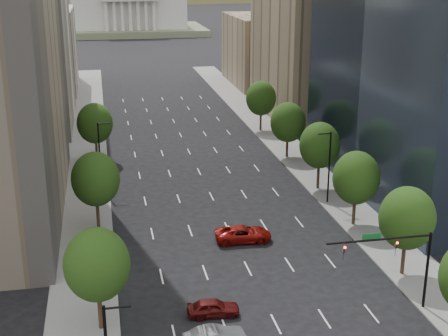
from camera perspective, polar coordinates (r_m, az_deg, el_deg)
sidewalk_left at (r=78.76m, az=-12.32°, el=-3.23°), size 6.00×200.00×0.15m
sidewalk_right at (r=83.69m, az=9.38°, el=-1.75°), size 6.00×200.00×0.15m
midrise_cream_left at (r=117.62m, az=-17.42°, el=12.13°), size 14.00×30.00×35.00m
filler_left at (r=151.22m, az=-15.92°, el=10.19°), size 14.00×26.00×18.00m
parking_tan_right at (r=120.39m, az=7.41°, el=11.72°), size 14.00×30.00×30.00m
filler_right at (r=152.67m, az=3.36°, el=10.53°), size 14.00×26.00×16.00m
tree_right_1 at (r=60.67m, az=16.13°, el=-4.36°), size 5.20×5.20×8.75m
tree_right_2 at (r=70.85m, az=11.80°, el=-0.87°), size 5.20×5.20×8.61m
tree_right_3 at (r=81.41m, az=8.59°, el=2.03°), size 5.20×5.20×8.89m
tree_right_4 at (r=94.34m, az=5.76°, el=4.11°), size 5.20×5.20×8.46m
tree_right_5 at (r=109.28m, az=3.35°, el=6.27°), size 5.20×5.20×8.75m
tree_left_0 at (r=50.78m, az=-11.35°, el=-8.53°), size 5.20×5.20×8.75m
tree_left_1 at (r=69.20m, az=-11.47°, el=-0.99°), size 5.20×5.20×8.97m
tree_left_2 at (r=94.25m, az=-11.53°, el=3.95°), size 5.20×5.20×8.68m
streetlight_rn at (r=77.04m, az=9.39°, el=0.24°), size 1.70×0.20×9.00m
streetlight_ln at (r=81.92m, az=-11.07°, el=1.23°), size 1.70×0.20×9.00m
traffic_signal at (r=54.54m, az=15.63°, el=-7.59°), size 9.12×0.40×7.38m
capitol at (r=264.25m, az=-8.59°, el=13.72°), size 60.00×40.00×35.20m
foothills at (r=618.27m, az=-6.84°, el=11.93°), size 720.00×413.00×263.00m
car_maroon at (r=54.03m, az=-0.98°, el=-12.44°), size 4.48×2.04×1.49m
car_red_far at (r=67.15m, az=1.74°, el=-5.94°), size 6.11×3.10×1.66m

